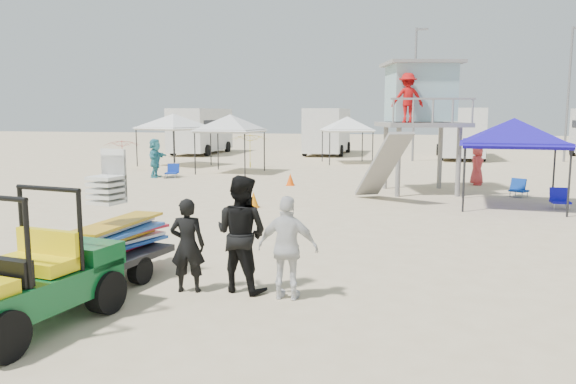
% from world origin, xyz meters
% --- Properties ---
extents(ground, '(140.00, 140.00, 0.00)m').
position_xyz_m(ground, '(0.00, 0.00, 0.00)').
color(ground, beige).
rests_on(ground, ground).
extents(utility_cart, '(1.66, 2.67, 1.90)m').
position_xyz_m(utility_cart, '(-2.06, -1.99, 0.88)').
color(utility_cart, '#0C5123').
rests_on(utility_cart, ground).
extents(surf_trailer, '(1.56, 2.42, 2.05)m').
position_xyz_m(surf_trailer, '(-2.05, 0.34, 0.84)').
color(surf_trailer, black).
rests_on(surf_trailer, ground).
extents(man_left, '(0.63, 0.48, 1.57)m').
position_xyz_m(man_left, '(-0.54, 0.04, 0.79)').
color(man_left, black).
rests_on(man_left, ground).
extents(man_mid, '(1.11, 0.97, 1.94)m').
position_xyz_m(man_mid, '(0.31, 0.29, 0.97)').
color(man_mid, black).
rests_on(man_mid, ground).
extents(man_right, '(0.99, 0.44, 1.67)m').
position_xyz_m(man_right, '(1.16, 0.04, 0.83)').
color(man_right, silver).
rests_on(man_right, ground).
extents(lifeguard_tower, '(3.59, 3.59, 4.70)m').
position_xyz_m(lifeguard_tower, '(3.22, 13.11, 3.50)').
color(lifeguard_tower, gray).
rests_on(lifeguard_tower, ground).
extents(canopy_blue, '(3.24, 3.24, 3.20)m').
position_xyz_m(canopy_blue, '(6.09, 10.27, 2.65)').
color(canopy_blue, black).
rests_on(canopy_blue, ground).
extents(canopy_white_a, '(3.00, 3.00, 3.28)m').
position_xyz_m(canopy_white_a, '(-5.78, 18.00, 2.73)').
color(canopy_white_a, black).
rests_on(canopy_white_a, ground).
extents(canopy_white_b, '(3.95, 3.95, 3.30)m').
position_xyz_m(canopy_white_b, '(-10.05, 20.87, 2.76)').
color(canopy_white_b, black).
rests_on(canopy_white_b, ground).
extents(canopy_white_c, '(3.36, 3.36, 3.14)m').
position_xyz_m(canopy_white_c, '(-0.81, 24.66, 2.59)').
color(canopy_white_c, black).
rests_on(canopy_white_c, ground).
extents(umbrella_a, '(2.33, 2.35, 1.61)m').
position_xyz_m(umbrella_a, '(-11.47, 17.66, 0.81)').
color(umbrella_a, red).
rests_on(umbrella_a, ground).
extents(umbrella_b, '(2.30, 2.33, 1.87)m').
position_xyz_m(umbrella_b, '(-5.58, 20.70, 0.93)').
color(umbrella_b, gold).
rests_on(umbrella_b, ground).
extents(cone_near, '(0.34, 0.34, 0.50)m').
position_xyz_m(cone_near, '(-1.80, 8.31, 0.25)').
color(cone_near, orange).
rests_on(cone_near, ground).
extents(cone_far, '(0.34, 0.34, 0.50)m').
position_xyz_m(cone_far, '(-1.84, 13.86, 0.25)').
color(cone_far, '#F95107').
rests_on(cone_far, ground).
extents(beach_chair_a, '(0.63, 0.68, 0.64)m').
position_xyz_m(beach_chair_a, '(-7.74, 15.43, 0.31)').
color(beach_chair_a, '#0E2C9A').
rests_on(beach_chair_a, ground).
extents(beach_chair_b, '(0.55, 0.59, 0.64)m').
position_xyz_m(beach_chair_b, '(7.54, 10.25, 0.31)').
color(beach_chair_b, '#1110B3').
rests_on(beach_chair_b, ground).
extents(beach_chair_c, '(0.73, 0.83, 0.64)m').
position_xyz_m(beach_chair_c, '(6.74, 12.66, 0.31)').
color(beach_chair_c, '#0E3A9B').
rests_on(beach_chair_c, ground).
extents(rv_far_left, '(2.64, 6.80, 3.25)m').
position_xyz_m(rv_far_left, '(-12.00, 29.99, 1.80)').
color(rv_far_left, silver).
rests_on(rv_far_left, ground).
extents(rv_mid_left, '(2.65, 6.50, 3.25)m').
position_xyz_m(rv_mid_left, '(-3.00, 31.49, 1.80)').
color(rv_mid_left, silver).
rests_on(rv_mid_left, ground).
extents(rv_mid_right, '(2.64, 7.00, 3.25)m').
position_xyz_m(rv_mid_right, '(6.00, 29.99, 1.80)').
color(rv_mid_right, silver).
rests_on(rv_mid_right, ground).
extents(light_pole_left, '(0.14, 0.14, 8.00)m').
position_xyz_m(light_pole_left, '(3.00, 27.00, 4.00)').
color(light_pole_left, slate).
rests_on(light_pole_left, ground).
extents(light_pole_right, '(0.14, 0.14, 8.00)m').
position_xyz_m(light_pole_right, '(12.00, 28.50, 4.00)').
color(light_pole_right, slate).
rests_on(light_pole_right, ground).
extents(distant_beachgoers, '(14.82, 1.70, 1.79)m').
position_xyz_m(distant_beachgoers, '(-4.19, 15.47, 0.87)').
color(distant_beachgoers, '#BE3639').
rests_on(distant_beachgoers, ground).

